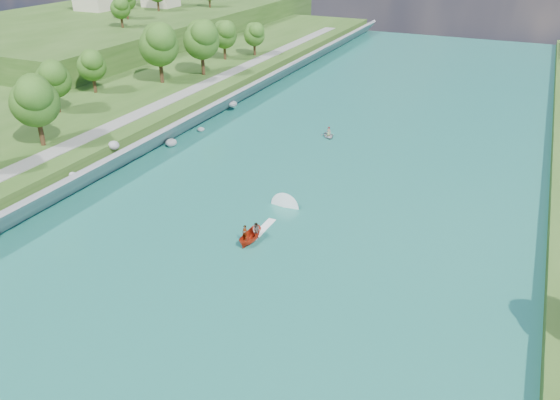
% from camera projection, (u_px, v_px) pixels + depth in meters
% --- Properties ---
extents(ground, '(260.00, 260.00, 0.00)m').
position_uv_depth(ground, '(211.00, 298.00, 49.54)').
color(ground, '#2D5119').
rests_on(ground, ground).
extents(river_water, '(55.00, 240.00, 0.10)m').
position_uv_depth(river_water, '(298.00, 205.00, 65.71)').
color(river_water, '#19625F').
rests_on(river_water, ground).
extents(ridge_west, '(60.00, 120.00, 9.00)m').
position_uv_depth(ridge_west, '(135.00, 25.00, 155.27)').
color(ridge_west, '#2D5119').
rests_on(ridge_west, ground).
extents(riprap_bank, '(4.05, 236.00, 4.20)m').
position_uv_depth(riprap_bank, '(121.00, 159.00, 74.13)').
color(riprap_bank, slate).
rests_on(riprap_bank, ground).
extents(riverside_path, '(3.00, 200.00, 0.10)m').
position_uv_depth(riverside_path, '(85.00, 138.00, 76.28)').
color(riverside_path, gray).
rests_on(riverside_path, berm_west).
extents(motorboat, '(3.60, 18.69, 2.15)m').
position_uv_depth(motorboat, '(258.00, 229.00, 59.24)').
color(motorboat, '#B6270E').
rests_on(motorboat, river_water).
extents(raft, '(3.36, 3.64, 1.70)m').
position_uv_depth(raft, '(329.00, 135.00, 86.39)').
color(raft, gray).
rests_on(raft, river_water).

